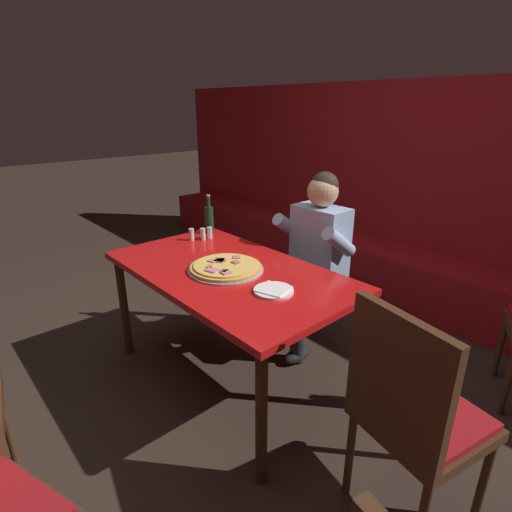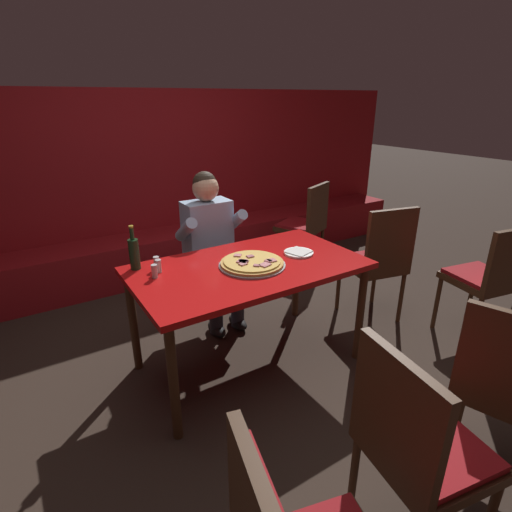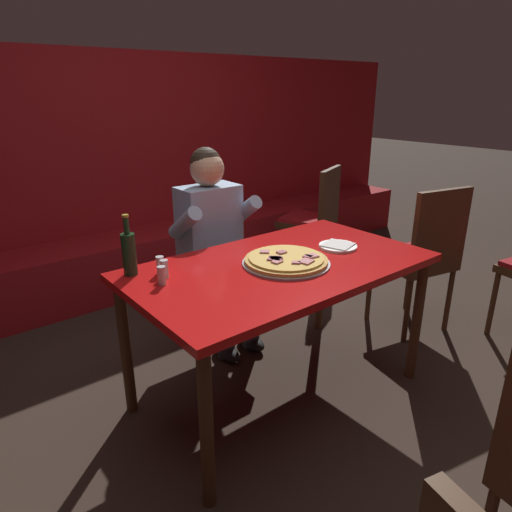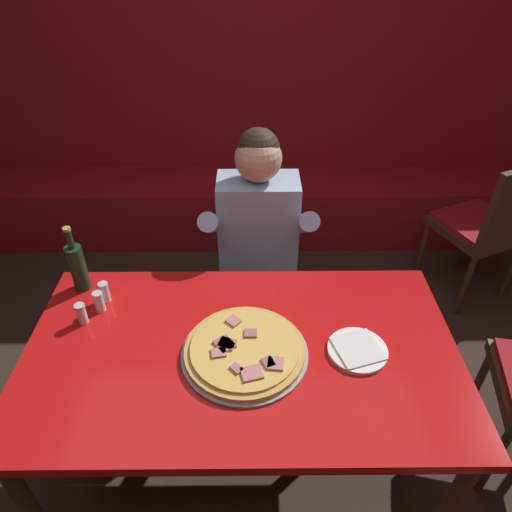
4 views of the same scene
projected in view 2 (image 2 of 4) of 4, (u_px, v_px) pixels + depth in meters
The scene contains 16 objects.
ground_plane at pixel (249, 362), 2.94m from camera, with size 24.00×24.00×0.00m, color #33261E.
booth_wall_panel at pixel (143, 183), 4.30m from camera, with size 6.80×0.16×1.90m, color maroon.
booth_bench at pixel (160, 255), 4.31m from camera, with size 6.46×0.48×0.46m, color maroon.
main_dining_table at pixel (249, 275), 2.68m from camera, with size 1.53×0.87×0.78m.
pizza at pixel (252, 263), 2.63m from camera, with size 0.44×0.44×0.05m.
plate_white_paper at pixel (299, 253), 2.84m from camera, with size 0.21×0.21×0.02m.
beer_bottle at pixel (134, 253), 2.55m from camera, with size 0.07×0.07×0.29m.
shaker_red_pepper_flakes at pixel (157, 264), 2.57m from camera, with size 0.04×0.04×0.09m.
shaker_black_pepper at pixel (159, 267), 2.52m from camera, with size 0.04×0.04×0.09m.
shaker_parmesan at pixel (155, 272), 2.45m from camera, with size 0.04×0.04×0.09m.
diner_seated_blue_shirt at pixel (213, 243), 3.24m from camera, with size 0.53×0.53×1.27m.
dining_chair_near_left at pixel (307, 220), 4.34m from camera, with size 0.58×0.58×0.97m.
dining_chair_far_right at pixel (379, 257), 3.28m from camera, with size 0.52×0.52×1.02m.
dining_chair_side_aisle at pixel (491, 274), 3.00m from camera, with size 0.51×0.51×0.97m.
dining_chair_far_left at pixel (415, 441), 1.54m from camera, with size 0.51×0.51×0.99m.
dining_chair_by_booth at pixel (509, 382), 1.85m from camera, with size 0.56×0.56×0.99m.
Camera 2 is at (-1.26, -2.09, 1.81)m, focal length 28.00 mm.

